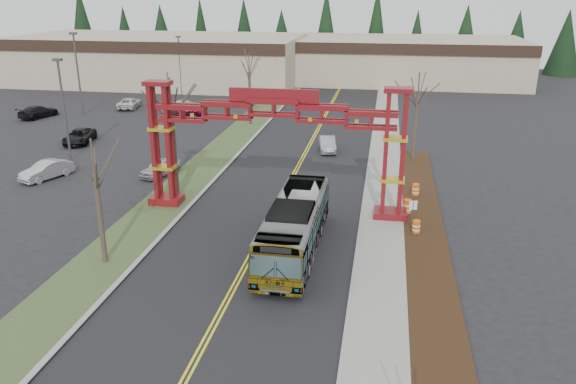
% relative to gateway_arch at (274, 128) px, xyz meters
% --- Properties ---
extents(ground, '(200.00, 200.00, 0.00)m').
position_rel_gateway_arch_xyz_m(ground, '(-0.00, -18.00, -5.98)').
color(ground, black).
rests_on(ground, ground).
extents(road, '(12.00, 110.00, 0.02)m').
position_rel_gateway_arch_xyz_m(road, '(-0.00, 7.00, -5.97)').
color(road, black).
rests_on(road, ground).
extents(lane_line_left, '(0.12, 100.00, 0.01)m').
position_rel_gateway_arch_xyz_m(lane_line_left, '(-0.12, 7.00, -5.96)').
color(lane_line_left, yellow).
rests_on(lane_line_left, road).
extents(lane_line_right, '(0.12, 100.00, 0.01)m').
position_rel_gateway_arch_xyz_m(lane_line_right, '(0.12, 7.00, -5.96)').
color(lane_line_right, yellow).
rests_on(lane_line_right, road).
extents(curb_right, '(0.30, 110.00, 0.15)m').
position_rel_gateway_arch_xyz_m(curb_right, '(6.15, 7.00, -5.91)').
color(curb_right, '#999994').
rests_on(curb_right, ground).
extents(sidewalk_right, '(2.60, 110.00, 0.14)m').
position_rel_gateway_arch_xyz_m(sidewalk_right, '(7.60, 7.00, -5.91)').
color(sidewalk_right, gray).
rests_on(sidewalk_right, ground).
extents(landscape_strip, '(2.60, 50.00, 0.12)m').
position_rel_gateway_arch_xyz_m(landscape_strip, '(10.20, -8.00, -5.92)').
color(landscape_strip, black).
rests_on(landscape_strip, ground).
extents(grass_median, '(4.00, 110.00, 0.08)m').
position_rel_gateway_arch_xyz_m(grass_median, '(-8.00, 7.00, -5.94)').
color(grass_median, '#384B25').
rests_on(grass_median, ground).
extents(curb_left, '(0.30, 110.00, 0.15)m').
position_rel_gateway_arch_xyz_m(curb_left, '(-6.15, 7.00, -5.91)').
color(curb_left, '#999994').
rests_on(curb_left, ground).
extents(gateway_arch, '(18.20, 1.60, 8.90)m').
position_rel_gateway_arch_xyz_m(gateway_arch, '(0.00, 0.00, 0.00)').
color(gateway_arch, maroon).
rests_on(gateway_arch, ground).
extents(retail_building_west, '(46.00, 22.30, 7.50)m').
position_rel_gateway_arch_xyz_m(retail_building_west, '(-30.00, 53.96, -2.22)').
color(retail_building_west, '#B7A88C').
rests_on(retail_building_west, ground).
extents(retail_building_east, '(38.00, 20.30, 7.00)m').
position_rel_gateway_arch_xyz_m(retail_building_east, '(10.00, 61.95, -2.47)').
color(retail_building_east, '#B7A88C').
rests_on(retail_building_east, ground).
extents(conifer_treeline, '(116.10, 5.60, 13.00)m').
position_rel_gateway_arch_xyz_m(conifer_treeline, '(0.25, 74.00, 0.50)').
color(conifer_treeline, black).
rests_on(conifer_treeline, ground).
extents(transit_bus, '(2.80, 11.69, 3.25)m').
position_rel_gateway_arch_xyz_m(transit_bus, '(2.43, -6.19, -4.36)').
color(transit_bus, '#A7AAAF').
rests_on(transit_bus, ground).
extents(silver_sedan, '(2.16, 4.34, 1.37)m').
position_rel_gateway_arch_xyz_m(silver_sedan, '(1.97, 16.15, -5.30)').
color(silver_sedan, '#A5A8AD').
rests_on(silver_sedan, ground).
extents(parked_car_near_a, '(2.72, 4.33, 1.37)m').
position_rel_gateway_arch_xyz_m(parked_car_near_a, '(-11.00, 6.24, -5.30)').
color(parked_car_near_a, '#B3B4BB').
rests_on(parked_car_near_a, ground).
extents(parked_car_near_b, '(3.10, 4.66, 1.45)m').
position_rel_gateway_arch_xyz_m(parked_car_near_b, '(-19.85, 3.78, -5.26)').
color(parked_car_near_b, beige).
rests_on(parked_car_near_b, ground).
extents(parked_car_near_c, '(3.29, 5.38, 1.39)m').
position_rel_gateway_arch_xyz_m(parked_car_near_c, '(-23.08, 14.73, -5.29)').
color(parked_car_near_c, black).
rests_on(parked_car_near_c, ground).
extents(parked_car_mid_a, '(5.09, 3.02, 1.38)m').
position_rel_gateway_arch_xyz_m(parked_car_mid_a, '(-16.93, 28.63, -5.29)').
color(parked_car_mid_a, maroon).
rests_on(parked_car_mid_a, ground).
extents(parked_car_far_a, '(4.56, 3.15, 1.42)m').
position_rel_gateway_arch_xyz_m(parked_car_far_a, '(-18.39, 30.80, -5.27)').
color(parked_car_far_a, '#A5A5AD').
rests_on(parked_car_far_a, ground).
extents(parked_car_far_b, '(3.10, 5.27, 1.38)m').
position_rel_gateway_arch_xyz_m(parked_car_far_b, '(-25.75, 32.12, -5.29)').
color(parked_car_far_b, white).
rests_on(parked_car_far_b, ground).
extents(parked_car_far_c, '(3.35, 5.46, 1.48)m').
position_rel_gateway_arch_xyz_m(parked_car_far_c, '(-34.14, 24.89, -5.24)').
color(parked_car_far_c, black).
rests_on(parked_car_far_c, ground).
extents(bare_tree_median_near, '(3.02, 3.02, 7.29)m').
position_rel_gateway_arch_xyz_m(bare_tree_median_near, '(-8.00, -9.43, -0.72)').
color(bare_tree_median_near, '#382D26').
rests_on(bare_tree_median_near, ground).
extents(bare_tree_median_mid, '(3.51, 3.51, 8.81)m').
position_rel_gateway_arch_xyz_m(bare_tree_median_mid, '(-8.00, 2.11, 0.47)').
color(bare_tree_median_mid, '#382D26').
rests_on(bare_tree_median_mid, ground).
extents(bare_tree_median_far, '(3.07, 3.07, 7.95)m').
position_rel_gateway_arch_xyz_m(bare_tree_median_far, '(-8.00, 25.85, -0.10)').
color(bare_tree_median_far, '#382D26').
rests_on(bare_tree_median_far, ground).
extents(bare_tree_right_far, '(3.21, 3.21, 7.94)m').
position_rel_gateway_arch_xyz_m(bare_tree_right_far, '(10.00, 14.16, -0.20)').
color(bare_tree_right_far, '#382D26').
rests_on(bare_tree_right_far, ground).
extents(light_pole_near, '(0.79, 0.40, 9.12)m').
position_rel_gateway_arch_xyz_m(light_pole_near, '(-20.78, 9.02, -0.71)').
color(light_pole_near, '#3F3F44').
rests_on(light_pole_near, ground).
extents(light_pole_mid, '(0.86, 0.43, 9.90)m').
position_rel_gateway_arch_xyz_m(light_pole_mid, '(-29.65, 27.25, -0.26)').
color(light_pole_mid, '#3F3F44').
rests_on(light_pole_mid, ground).
extents(light_pole_far, '(0.73, 0.36, 8.38)m').
position_rel_gateway_arch_xyz_m(light_pole_far, '(-22.59, 43.07, -1.14)').
color(light_pole_far, '#3F3F44').
rests_on(light_pole_far, ground).
extents(street_sign, '(0.50, 0.12, 2.19)m').
position_rel_gateway_arch_xyz_m(street_sign, '(9.36, -2.17, -4.41)').
color(street_sign, '#3F3F44').
rests_on(street_sign, ground).
extents(barrel_south, '(0.50, 0.50, 0.93)m').
position_rel_gateway_arch_xyz_m(barrel_south, '(9.64, -2.34, -5.52)').
color(barrel_south, orange).
rests_on(barrel_south, ground).
extents(barrel_mid, '(0.58, 0.58, 1.08)m').
position_rel_gateway_arch_xyz_m(barrel_mid, '(9.15, 0.96, -5.44)').
color(barrel_mid, orange).
rests_on(barrel_mid, ground).
extents(barrel_north, '(0.54, 0.54, 0.99)m').
position_rel_gateway_arch_xyz_m(barrel_north, '(9.86, 4.69, -5.49)').
color(barrel_north, orange).
rests_on(barrel_north, ground).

